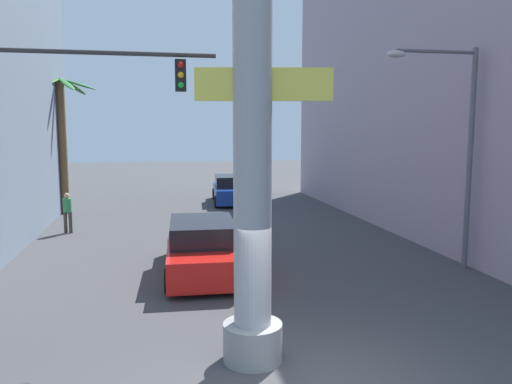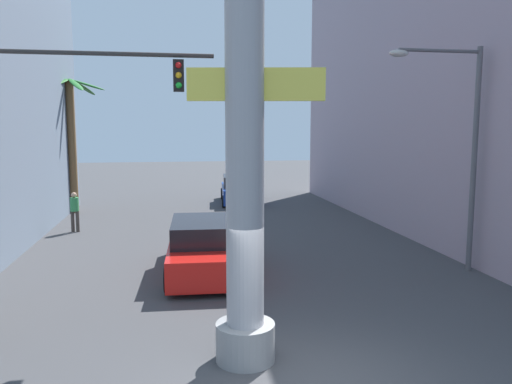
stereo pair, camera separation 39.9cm
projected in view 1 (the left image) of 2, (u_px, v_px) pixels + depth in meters
ground_plane at (232, 248)px, 17.76m from camera, size 93.03×93.03×0.00m
building_right at (507, 72)px, 19.91m from camera, size 9.11×27.88×12.89m
neon_sign_pole at (253, 116)px, 8.62m from camera, size 2.69×1.09×9.63m
street_lamp at (456, 135)px, 14.57m from camera, size 2.83×0.28×6.54m
traffic_light_mast at (48, 129)px, 10.76m from camera, size 5.38×0.32×5.96m
car_lead at (202, 248)px, 14.66m from camera, size 2.32×5.06×1.56m
car_far at (230, 190)px, 28.35m from camera, size 2.19×4.77×1.56m
palm_tree_far_left at (62, 128)px, 24.42m from camera, size 3.32×3.34×6.70m
pedestrian_far_left at (67, 210)px, 20.15m from camera, size 0.39×0.39×1.64m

